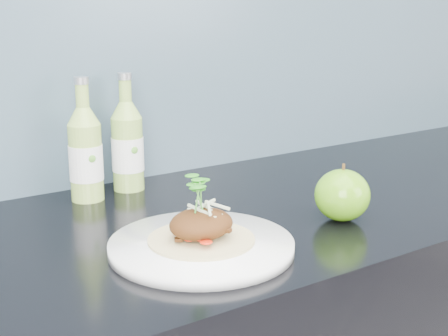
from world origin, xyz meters
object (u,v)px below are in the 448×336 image
Objects in this scene: dinner_plate at (201,246)px; cider_bottle_left at (86,154)px; green_apple at (342,195)px; cider_bottle_right at (127,146)px.

cider_bottle_left is at bearing 97.42° from dinner_plate.
green_apple is at bearing -3.41° from dinner_plate.
cider_bottle_left is 0.09m from cider_bottle_right.
green_apple is at bearing -55.23° from cider_bottle_right.
cider_bottle_left is at bearing 131.89° from green_apple.
green_apple is 0.48× the size of cider_bottle_right.
dinner_plate is 0.27m from green_apple.
dinner_plate is 3.20× the size of green_apple.
cider_bottle_left is (-0.31, 0.34, 0.04)m from green_apple.
green_apple reaches higher than dinner_plate.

